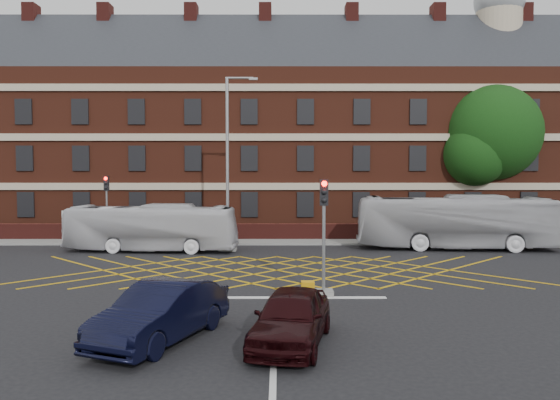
{
  "coord_description": "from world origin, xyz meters",
  "views": [
    {
      "loc": [
        0.14,
        -22.97,
        4.56
      ],
      "look_at": [
        0.17,
        1.5,
        3.28
      ],
      "focal_mm": 35.0,
      "sensor_mm": 36.0,
      "label": 1
    }
  ],
  "objects_px": {
    "bus_right": "(456,222)",
    "deciduous_tree": "(491,140)",
    "direction_signs": "(71,222)",
    "traffic_light_near": "(324,248)",
    "street_lamp": "(229,190)",
    "bus_left": "(151,228)",
    "car_navy": "(161,312)",
    "car_maroon": "(291,317)",
    "utility_cabinet": "(308,294)",
    "traffic_light_far": "(107,215)"
  },
  "relations": [
    {
      "from": "bus_left",
      "to": "street_lamp",
      "type": "xyz_separation_m",
      "value": [
        4.38,
        0.39,
        2.16
      ]
    },
    {
      "from": "bus_left",
      "to": "street_lamp",
      "type": "relative_size",
      "value": 0.98
    },
    {
      "from": "car_navy",
      "to": "car_maroon",
      "type": "xyz_separation_m",
      "value": [
        3.49,
        -0.31,
        -0.05
      ]
    },
    {
      "from": "bus_left",
      "to": "deciduous_tree",
      "type": "height_order",
      "value": "deciduous_tree"
    },
    {
      "from": "bus_left",
      "to": "car_navy",
      "type": "relative_size",
      "value": 2.04
    },
    {
      "from": "car_navy",
      "to": "street_lamp",
      "type": "relative_size",
      "value": 0.48
    },
    {
      "from": "car_navy",
      "to": "traffic_light_near",
      "type": "xyz_separation_m",
      "value": [
        4.8,
        5.39,
        0.98
      ]
    },
    {
      "from": "car_maroon",
      "to": "deciduous_tree",
      "type": "height_order",
      "value": "deciduous_tree"
    },
    {
      "from": "deciduous_tree",
      "to": "direction_signs",
      "type": "height_order",
      "value": "deciduous_tree"
    },
    {
      "from": "bus_right",
      "to": "car_maroon",
      "type": "relative_size",
      "value": 2.65
    },
    {
      "from": "car_maroon",
      "to": "utility_cabinet",
      "type": "relative_size",
      "value": 5.01
    },
    {
      "from": "direction_signs",
      "to": "bus_left",
      "type": "bearing_deg",
      "value": -27.39
    },
    {
      "from": "bus_left",
      "to": "traffic_light_near",
      "type": "bearing_deg",
      "value": -136.54
    },
    {
      "from": "car_maroon",
      "to": "deciduous_tree",
      "type": "bearing_deg",
      "value": 71.21
    },
    {
      "from": "bus_left",
      "to": "street_lamp",
      "type": "bearing_deg",
      "value": -80.22
    },
    {
      "from": "car_navy",
      "to": "car_maroon",
      "type": "distance_m",
      "value": 3.5
    },
    {
      "from": "traffic_light_far",
      "to": "utility_cabinet",
      "type": "height_order",
      "value": "traffic_light_far"
    },
    {
      "from": "direction_signs",
      "to": "deciduous_tree",
      "type": "bearing_deg",
      "value": 11.2
    },
    {
      "from": "car_navy",
      "to": "deciduous_tree",
      "type": "xyz_separation_m",
      "value": [
        18.54,
        25.14,
        6.07
      ]
    },
    {
      "from": "bus_right",
      "to": "traffic_light_far",
      "type": "height_order",
      "value": "traffic_light_far"
    },
    {
      "from": "car_navy",
      "to": "direction_signs",
      "type": "distance_m",
      "value": 21.88
    },
    {
      "from": "car_maroon",
      "to": "traffic_light_near",
      "type": "height_order",
      "value": "traffic_light_near"
    },
    {
      "from": "direction_signs",
      "to": "traffic_light_far",
      "type": "bearing_deg",
      "value": 25.2
    },
    {
      "from": "bus_right",
      "to": "deciduous_tree",
      "type": "relative_size",
      "value": 1.06
    },
    {
      "from": "bus_left",
      "to": "car_maroon",
      "type": "bearing_deg",
      "value": -150.92
    },
    {
      "from": "bus_left",
      "to": "deciduous_tree",
      "type": "bearing_deg",
      "value": -64.48
    },
    {
      "from": "street_lamp",
      "to": "utility_cabinet",
      "type": "distance_m",
      "value": 14.11
    },
    {
      "from": "car_maroon",
      "to": "street_lamp",
      "type": "height_order",
      "value": "street_lamp"
    },
    {
      "from": "bus_left",
      "to": "car_maroon",
      "type": "relative_size",
      "value": 2.24
    },
    {
      "from": "bus_left",
      "to": "direction_signs",
      "type": "relative_size",
      "value": 4.41
    },
    {
      "from": "car_navy",
      "to": "bus_left",
      "type": "bearing_deg",
      "value": 125.84
    },
    {
      "from": "deciduous_tree",
      "to": "bus_right",
      "type": "bearing_deg",
      "value": -122.97
    },
    {
      "from": "car_navy",
      "to": "street_lamp",
      "type": "distance_m",
      "value": 17.14
    },
    {
      "from": "bus_left",
      "to": "deciduous_tree",
      "type": "distance_m",
      "value": 24.86
    },
    {
      "from": "traffic_light_near",
      "to": "utility_cabinet",
      "type": "distance_m",
      "value": 2.25
    },
    {
      "from": "deciduous_tree",
      "to": "street_lamp",
      "type": "relative_size",
      "value": 1.09
    },
    {
      "from": "deciduous_tree",
      "to": "street_lamp",
      "type": "bearing_deg",
      "value": -155.82
    },
    {
      "from": "bus_right",
      "to": "traffic_light_far",
      "type": "bearing_deg",
      "value": 87.6
    },
    {
      "from": "traffic_light_far",
      "to": "car_maroon",
      "type": "bearing_deg",
      "value": -61.24
    },
    {
      "from": "deciduous_tree",
      "to": "street_lamp",
      "type": "height_order",
      "value": "deciduous_tree"
    },
    {
      "from": "deciduous_tree",
      "to": "car_navy",
      "type": "bearing_deg",
      "value": -126.41
    },
    {
      "from": "direction_signs",
      "to": "traffic_light_near",
      "type": "bearing_deg",
      "value": -43.9
    },
    {
      "from": "bus_right",
      "to": "utility_cabinet",
      "type": "bearing_deg",
      "value": 151.22
    },
    {
      "from": "traffic_light_near",
      "to": "traffic_light_far",
      "type": "height_order",
      "value": "same"
    },
    {
      "from": "traffic_light_far",
      "to": "street_lamp",
      "type": "relative_size",
      "value": 0.43
    },
    {
      "from": "traffic_light_near",
      "to": "bus_left",
      "type": "bearing_deg",
      "value": 128.71
    },
    {
      "from": "traffic_light_near",
      "to": "utility_cabinet",
      "type": "relative_size",
      "value": 4.95
    },
    {
      "from": "bus_left",
      "to": "traffic_light_near",
      "type": "distance_m",
      "value": 14.29
    },
    {
      "from": "bus_left",
      "to": "direction_signs",
      "type": "xyz_separation_m",
      "value": [
        -5.74,
        2.97,
        0.03
      ]
    },
    {
      "from": "bus_left",
      "to": "utility_cabinet",
      "type": "xyz_separation_m",
      "value": [
        8.26,
        -12.83,
        -0.92
      ]
    }
  ]
}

